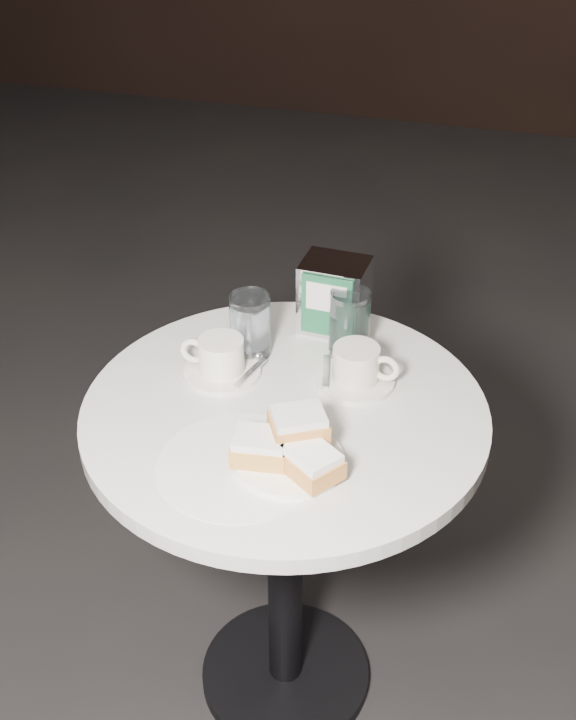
# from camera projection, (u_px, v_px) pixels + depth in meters

# --- Properties ---
(ground) EXTENTS (7.00, 7.00, 0.00)m
(ground) POSITION_uv_depth(u_px,v_px,m) (285.00, 677.00, 1.97)
(ground) COLOR black
(ground) RESTS_ON ground
(cafe_table) EXTENTS (0.70, 0.70, 0.74)m
(cafe_table) POSITION_uv_depth(u_px,v_px,m) (285.00, 492.00, 1.66)
(cafe_table) COLOR black
(cafe_table) RESTS_ON ground
(sugar_spill) EXTENTS (0.32, 0.32, 0.00)m
(sugar_spill) POSITION_uv_depth(u_px,v_px,m) (239.00, 465.00, 1.42)
(sugar_spill) COLOR white
(sugar_spill) RESTS_ON cafe_table
(beignet_plate) EXTENTS (0.20, 0.20, 0.09)m
(beignet_plate) POSITION_uv_depth(u_px,v_px,m) (290.00, 450.00, 1.40)
(beignet_plate) COLOR white
(beignet_plate) RESTS_ON cafe_table
(coffee_cup_left) EXTENTS (0.15, 0.14, 0.07)m
(coffee_cup_left) POSITION_uv_depth(u_px,v_px,m) (221.00, 359.00, 1.61)
(coffee_cup_left) COLOR silver
(coffee_cup_left) RESTS_ON cafe_table
(coffee_cup_right) EXTENTS (0.15, 0.15, 0.07)m
(coffee_cup_right) POSITION_uv_depth(u_px,v_px,m) (357.00, 368.00, 1.59)
(coffee_cup_right) COLOR beige
(coffee_cup_right) RESTS_ON cafe_table
(water_glass_left) EXTENTS (0.08, 0.08, 0.12)m
(water_glass_left) POSITION_uv_depth(u_px,v_px,m) (250.00, 326.00, 1.65)
(water_glass_left) COLOR white
(water_glass_left) RESTS_ON cafe_table
(water_glass_right) EXTENTS (0.10, 0.10, 0.12)m
(water_glass_right) POSITION_uv_depth(u_px,v_px,m) (350.00, 322.00, 1.66)
(water_glass_right) COLOR white
(water_glass_right) RESTS_ON cafe_table
(napkin_dispenser) EXTENTS (0.13, 0.11, 0.14)m
(napkin_dispenser) POSITION_uv_depth(u_px,v_px,m) (334.00, 296.00, 1.71)
(napkin_dispenser) COLOR silver
(napkin_dispenser) RESTS_ON cafe_table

